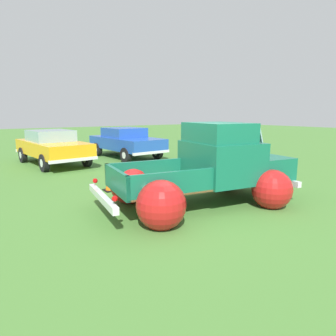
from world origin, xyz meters
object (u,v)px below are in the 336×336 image
object	(u,v)px
vintage_pickup_truck	(211,172)
lane_cone_0	(110,180)
show_car_1	(126,141)
show_car_0	(52,146)

from	to	relation	value
vintage_pickup_truck	lane_cone_0	world-z (taller)	vintage_pickup_truck
show_car_1	show_car_0	bearing A→B (deg)	-93.32
show_car_1	lane_cone_0	world-z (taller)	show_car_1
show_car_1	vintage_pickup_truck	bearing A→B (deg)	-16.92
show_car_0	show_car_1	world-z (taller)	same
vintage_pickup_truck	show_car_0	xyz separation A→B (m)	(-1.73, 7.84, 0.03)
vintage_pickup_truck	show_car_0	distance (m)	8.03
vintage_pickup_truck	show_car_1	xyz separation A→B (m)	(1.71, 7.93, 0.03)
vintage_pickup_truck	show_car_0	bearing A→B (deg)	111.10
show_car_0	show_car_1	bearing A→B (deg)	85.63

